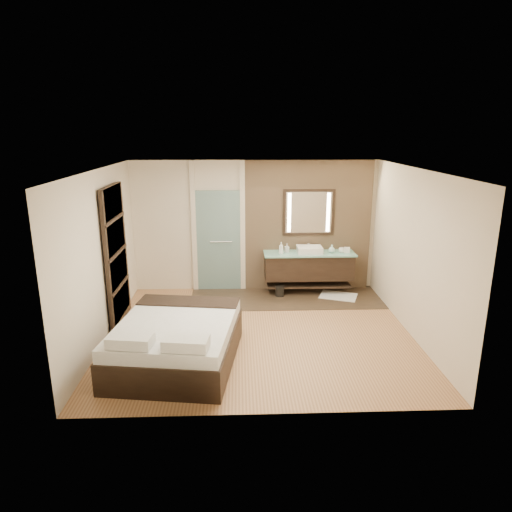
{
  "coord_description": "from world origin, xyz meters",
  "views": [
    {
      "loc": [
        -0.33,
        -6.99,
        3.29
      ],
      "look_at": [
        -0.04,
        0.6,
        1.17
      ],
      "focal_mm": 32.0,
      "sensor_mm": 36.0,
      "label": 1
    }
  ],
  "objects_px": {
    "mirror_unit": "(309,212)",
    "bed": "(177,341)",
    "vanity": "(309,266)",
    "waste_bin": "(280,291)"
  },
  "relations": [
    {
      "from": "vanity",
      "to": "bed",
      "type": "bearing_deg",
      "value": -129.55
    },
    {
      "from": "vanity",
      "to": "mirror_unit",
      "type": "relative_size",
      "value": 1.75
    },
    {
      "from": "mirror_unit",
      "to": "waste_bin",
      "type": "bearing_deg",
      "value": -144.1
    },
    {
      "from": "vanity",
      "to": "waste_bin",
      "type": "xyz_separation_m",
      "value": [
        -0.61,
        -0.2,
        -0.47
      ]
    },
    {
      "from": "vanity",
      "to": "bed",
      "type": "relative_size",
      "value": 0.82
    },
    {
      "from": "vanity",
      "to": "mirror_unit",
      "type": "bearing_deg",
      "value": 90.0
    },
    {
      "from": "mirror_unit",
      "to": "waste_bin",
      "type": "height_order",
      "value": "mirror_unit"
    },
    {
      "from": "bed",
      "to": "waste_bin",
      "type": "height_order",
      "value": "bed"
    },
    {
      "from": "vanity",
      "to": "bed",
      "type": "height_order",
      "value": "vanity"
    },
    {
      "from": "mirror_unit",
      "to": "bed",
      "type": "height_order",
      "value": "mirror_unit"
    }
  ]
}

